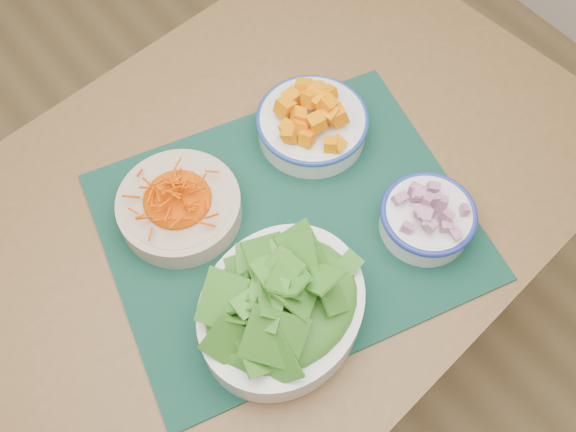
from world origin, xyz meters
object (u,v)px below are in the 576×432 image
at_px(table, 264,224).
at_px(lettuce_bowl, 282,303).
at_px(squash_bowl, 312,119).
at_px(onion_bowl, 428,216).
at_px(placemat, 288,225).
at_px(carrot_bowl, 179,203).

height_order(table, lettuce_bowl, lettuce_bowl).
distance_m(squash_bowl, onion_bowl, 0.26).
distance_m(placemat, squash_bowl, 0.19).
distance_m(table, placemat, 0.12).
xyz_separation_m(table, lettuce_bowl, (-0.11, -0.19, 0.16)).
bearing_deg(squash_bowl, lettuce_bowl, -136.84).
xyz_separation_m(lettuce_bowl, onion_bowl, (0.28, -0.02, -0.02)).
bearing_deg(squash_bowl, onion_bowl, -84.49).
relative_size(placemat, onion_bowl, 3.74).
bearing_deg(placemat, table, 102.82).
bearing_deg(table, carrot_bowl, 152.07).
bearing_deg(onion_bowl, table, 128.69).
distance_m(placemat, carrot_bowl, 0.18).
height_order(table, squash_bowl, squash_bowl).
xyz_separation_m(carrot_bowl, onion_bowl, (0.30, -0.26, 0.00)).
relative_size(placemat, lettuce_bowl, 1.75).
bearing_deg(carrot_bowl, placemat, -44.79).
bearing_deg(onion_bowl, placemat, 140.60).
distance_m(squash_bowl, lettuce_bowl, 0.34).
height_order(placemat, carrot_bowl, carrot_bowl).
relative_size(placemat, squash_bowl, 2.44).
xyz_separation_m(table, placemat, (-0.00, -0.07, 0.10)).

